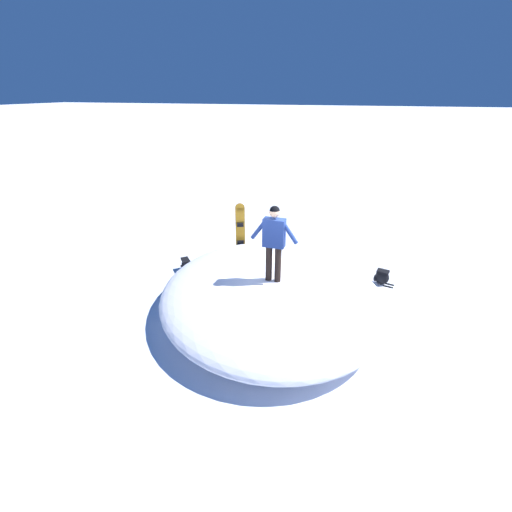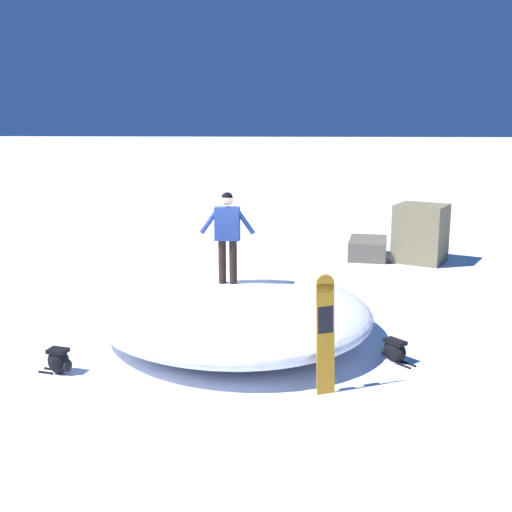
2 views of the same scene
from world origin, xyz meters
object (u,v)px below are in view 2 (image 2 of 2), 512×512
Objects in this scene: snowboarder_standing at (227,230)px; snowboard_primary_upright at (325,332)px; backpack_far at (394,350)px; backpack_near at (59,361)px.

snowboarder_standing is 0.96× the size of snowboard_primary_upright.
snowboard_primary_upright is at bearing -133.19° from backpack_far.
snowboarder_standing is 2.86× the size of backpack_far.
backpack_far is at bearing 9.19° from backpack_near.
snowboard_primary_upright is (1.67, -2.62, -1.01)m from snowboarder_standing.
backpack_far is at bearing -25.28° from snowboarder_standing.
snowboard_primary_upright is 4.16m from backpack_near.
backpack_far is (2.86, -1.35, -1.72)m from snowboarder_standing.
snowboarder_standing is at bearing 42.55° from backpack_near.
backpack_near is at bearing -137.45° from snowboarder_standing.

